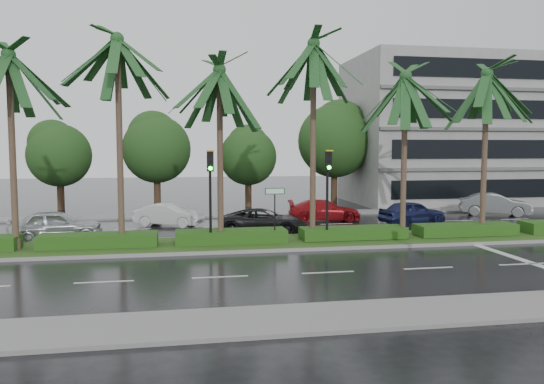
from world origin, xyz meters
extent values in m
plane|color=black|center=(0.00, 0.00, 0.00)|extent=(120.00, 120.00, 0.00)
cube|color=gray|center=(0.00, -10.20, 0.06)|extent=(40.00, 2.40, 0.12)
cube|color=gray|center=(0.00, 12.00, 0.06)|extent=(40.00, 2.00, 0.12)
cube|color=gray|center=(0.00, 1.00, 0.07)|extent=(36.00, 4.00, 0.14)
cube|color=#2A511B|center=(0.00, 1.00, 0.14)|extent=(35.60, 3.70, 0.02)
cube|color=#1C4213|center=(-9.00, 1.00, 0.45)|extent=(5.20, 1.40, 0.60)
cube|color=#1C4213|center=(-3.00, 1.00, 0.45)|extent=(5.20, 1.40, 0.60)
cube|color=#1C4213|center=(3.00, 1.00, 0.45)|extent=(5.20, 1.40, 0.60)
cube|color=#1C4213|center=(9.00, 1.00, 0.45)|extent=(5.20, 1.40, 0.60)
cube|color=silver|center=(-12.00, 7.00, 0.01)|extent=(2.00, 0.12, 0.01)
cube|color=silver|center=(-8.00, -5.00, 0.01)|extent=(2.00, 0.12, 0.01)
cube|color=silver|center=(-8.00, 7.00, 0.01)|extent=(2.00, 0.12, 0.01)
cube|color=silver|center=(-4.00, -5.00, 0.01)|extent=(2.00, 0.12, 0.01)
cube|color=silver|center=(-4.00, 7.00, 0.01)|extent=(2.00, 0.12, 0.01)
cube|color=silver|center=(0.00, -5.00, 0.01)|extent=(2.00, 0.12, 0.01)
cube|color=silver|center=(0.00, 7.00, 0.01)|extent=(2.00, 0.12, 0.01)
cube|color=silver|center=(4.00, -5.00, 0.01)|extent=(2.00, 0.12, 0.01)
cube|color=silver|center=(4.00, 7.00, 0.01)|extent=(2.00, 0.12, 0.01)
cube|color=silver|center=(8.00, -5.00, 0.01)|extent=(2.00, 0.12, 0.01)
cube|color=silver|center=(8.00, 7.00, 0.01)|extent=(2.00, 0.12, 0.01)
cube|color=silver|center=(12.00, 7.00, 0.01)|extent=(2.00, 0.12, 0.01)
cube|color=silver|center=(16.00, 7.00, 0.01)|extent=(2.00, 0.12, 0.01)
cube|color=silver|center=(8.50, -3.00, 0.01)|extent=(0.40, 6.00, 0.01)
cylinder|color=#443227|center=(-12.50, 1.00, 4.37)|extent=(0.28, 0.28, 8.45)
cylinder|color=#443227|center=(-12.50, 1.00, 0.37)|extent=(0.40, 0.40, 0.44)
cylinder|color=#443227|center=(-8.00, 1.10, 4.79)|extent=(0.28, 0.28, 9.28)
cylinder|color=#443227|center=(-8.00, 1.10, 0.37)|extent=(0.40, 0.40, 0.44)
cylinder|color=#443227|center=(-3.50, 0.90, 4.16)|extent=(0.28, 0.28, 8.02)
cylinder|color=#443227|center=(-3.50, 0.90, 0.37)|extent=(0.40, 0.40, 0.44)
cylinder|color=#443227|center=(1.00, 1.20, 4.85)|extent=(0.28, 0.28, 9.41)
cylinder|color=#443227|center=(1.00, 1.20, 0.37)|extent=(0.40, 0.40, 0.44)
cylinder|color=#443227|center=(5.50, 0.80, 4.11)|extent=(0.28, 0.28, 7.92)
cylinder|color=#443227|center=(5.50, 0.80, 0.37)|extent=(0.40, 0.40, 0.44)
cylinder|color=#443227|center=(10.00, 1.10, 4.25)|extent=(0.28, 0.28, 8.20)
cylinder|color=#443227|center=(10.00, 1.10, 0.37)|extent=(0.40, 0.40, 0.44)
cylinder|color=black|center=(-4.00, 0.40, 1.85)|extent=(0.12, 0.12, 3.40)
cube|color=black|center=(-4.00, 0.22, 4.00)|extent=(0.30, 0.18, 0.90)
cube|color=gold|center=(-4.00, 0.10, 4.48)|extent=(0.34, 0.12, 0.06)
cylinder|color=black|center=(-4.00, 0.12, 4.30)|extent=(0.18, 0.04, 0.18)
cylinder|color=black|center=(-4.00, 0.12, 4.00)|extent=(0.18, 0.04, 0.18)
cylinder|color=#0CE519|center=(-4.00, 0.12, 3.70)|extent=(0.18, 0.04, 0.18)
cylinder|color=black|center=(1.50, 0.40, 1.85)|extent=(0.12, 0.12, 3.40)
cube|color=black|center=(1.50, 0.22, 4.00)|extent=(0.30, 0.18, 0.90)
cube|color=gold|center=(1.50, 0.10, 4.48)|extent=(0.34, 0.12, 0.06)
cylinder|color=black|center=(1.50, 0.12, 4.30)|extent=(0.18, 0.04, 0.18)
cylinder|color=black|center=(1.50, 0.12, 4.00)|extent=(0.18, 0.04, 0.18)
cylinder|color=#0CE519|center=(1.50, 0.12, 3.70)|extent=(0.18, 0.04, 0.18)
cylinder|color=black|center=(-1.00, 0.50, 1.45)|extent=(0.06, 0.06, 2.60)
cube|color=#0C5926|center=(-1.00, 0.47, 2.60)|extent=(0.95, 0.04, 0.30)
cube|color=white|center=(-1.00, 0.45, 2.60)|extent=(0.85, 0.01, 0.22)
cylinder|color=#362618|center=(-14.00, 17.50, 1.12)|extent=(0.52, 0.52, 2.25)
sphere|color=#163815|center=(-14.00, 17.50, 4.05)|extent=(4.63, 4.63, 4.63)
sphere|color=#163815|center=(-14.00, 17.80, 4.95)|extent=(3.47, 3.47, 3.47)
cylinder|color=#362618|center=(-7.00, 17.50, 1.25)|extent=(0.52, 0.52, 2.50)
sphere|color=#163815|center=(-7.00, 17.50, 4.50)|extent=(5.14, 5.14, 5.14)
sphere|color=#163815|center=(-7.00, 17.80, 5.50)|extent=(3.85, 3.85, 3.85)
cylinder|color=#362618|center=(0.00, 17.50, 1.08)|extent=(0.52, 0.52, 2.16)
sphere|color=#163815|center=(0.00, 17.50, 3.89)|extent=(4.45, 4.45, 4.45)
sphere|color=#163815|center=(0.00, 17.80, 4.76)|extent=(3.34, 3.34, 3.34)
cylinder|color=#362618|center=(7.00, 17.50, 1.43)|extent=(0.52, 0.52, 2.86)
sphere|color=#163815|center=(7.00, 17.50, 5.14)|extent=(5.88, 5.88, 5.88)
sphere|color=#163815|center=(7.00, 17.80, 6.29)|extent=(4.41, 4.41, 4.41)
cylinder|color=#362618|center=(14.00, 17.50, 1.32)|extent=(0.52, 0.52, 2.64)
sphere|color=#163815|center=(14.00, 17.50, 4.75)|extent=(5.42, 5.42, 5.42)
sphere|color=#163815|center=(14.00, 17.80, 5.80)|extent=(4.07, 4.07, 4.07)
cube|color=gray|center=(17.00, 18.00, 6.00)|extent=(16.00, 10.00, 12.00)
imported|color=silver|center=(-11.50, 4.03, 0.76)|extent=(2.45, 4.68, 1.52)
imported|color=silver|center=(-6.00, 7.95, 0.66)|extent=(2.85, 4.24, 1.32)
imported|color=black|center=(-0.86, 4.58, 0.65)|extent=(3.28, 5.05, 1.29)
imported|color=maroon|center=(3.64, 8.48, 0.66)|extent=(2.53, 4.79, 1.32)
imported|color=#19204D|center=(8.50, 6.17, 0.71)|extent=(2.61, 4.43, 1.42)
imported|color=slate|center=(15.86, 9.04, 0.75)|extent=(3.37, 4.83, 1.51)
camera|label=1|loc=(-5.44, -23.67, 4.63)|focal=35.00mm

